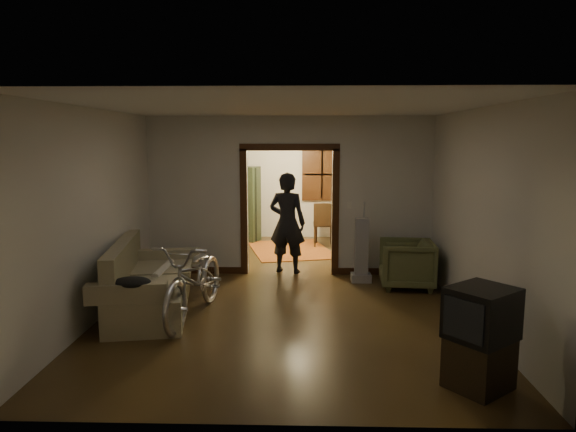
{
  "coord_description": "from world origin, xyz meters",
  "views": [
    {
      "loc": [
        0.22,
        -8.27,
        2.39
      ],
      "look_at": [
        0.0,
        -0.3,
        1.2
      ],
      "focal_mm": 32.0,
      "sensor_mm": 36.0,
      "label": 1
    }
  ],
  "objects_px": {
    "bicycle": "(195,279)",
    "locker": "(240,204)",
    "armchair": "(406,264)",
    "person": "(287,223)",
    "sofa": "(150,277)",
    "desk": "(335,226)"
  },
  "relations": [
    {
      "from": "bicycle",
      "to": "locker",
      "type": "relative_size",
      "value": 1.16
    },
    {
      "from": "armchair",
      "to": "locker",
      "type": "height_order",
      "value": "locker"
    },
    {
      "from": "person",
      "to": "locker",
      "type": "bearing_deg",
      "value": -53.13
    },
    {
      "from": "locker",
      "to": "armchair",
      "type": "bearing_deg",
      "value": -32.19
    },
    {
      "from": "bicycle",
      "to": "desk",
      "type": "distance_m",
      "value": 5.73
    },
    {
      "from": "sofa",
      "to": "person",
      "type": "relative_size",
      "value": 1.17
    },
    {
      "from": "sofa",
      "to": "person",
      "type": "xyz_separation_m",
      "value": [
        1.84,
        2.22,
        0.42
      ]
    },
    {
      "from": "sofa",
      "to": "bicycle",
      "type": "distance_m",
      "value": 0.72
    },
    {
      "from": "locker",
      "to": "desk",
      "type": "bearing_deg",
      "value": 15.86
    },
    {
      "from": "armchair",
      "to": "desk",
      "type": "relative_size",
      "value": 0.84
    },
    {
      "from": "bicycle",
      "to": "person",
      "type": "xyz_separation_m",
      "value": [
        1.16,
        2.44,
        0.37
      ]
    },
    {
      "from": "person",
      "to": "desk",
      "type": "distance_m",
      "value": 3.07
    },
    {
      "from": "bicycle",
      "to": "armchair",
      "type": "relative_size",
      "value": 2.39
    },
    {
      "from": "person",
      "to": "armchair",
      "type": "bearing_deg",
      "value": 169.61
    },
    {
      "from": "armchair",
      "to": "person",
      "type": "xyz_separation_m",
      "value": [
        -1.97,
        0.91,
        0.52
      ]
    },
    {
      "from": "armchair",
      "to": "locker",
      "type": "relative_size",
      "value": 0.49
    },
    {
      "from": "locker",
      "to": "sofa",
      "type": "bearing_deg",
      "value": -78.79
    },
    {
      "from": "bicycle",
      "to": "locker",
      "type": "bearing_deg",
      "value": 98.34
    },
    {
      "from": "sofa",
      "to": "armchair",
      "type": "height_order",
      "value": "sofa"
    },
    {
      "from": "sofa",
      "to": "bicycle",
      "type": "xyz_separation_m",
      "value": [
        0.68,
        -0.23,
        0.05
      ]
    },
    {
      "from": "bicycle",
      "to": "desk",
      "type": "bearing_deg",
      "value": 75.08
    },
    {
      "from": "locker",
      "to": "bicycle",
      "type": "bearing_deg",
      "value": -71.32
    }
  ]
}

